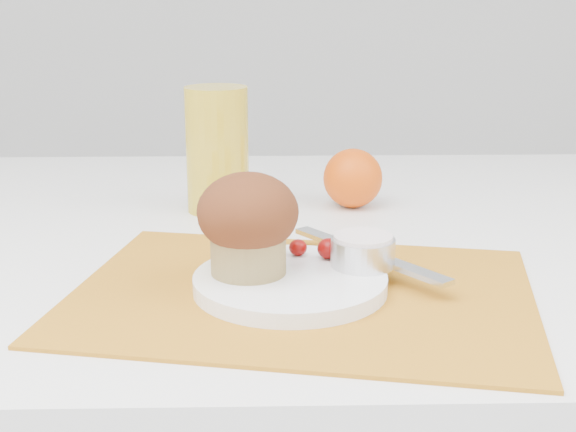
{
  "coord_description": "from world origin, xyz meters",
  "views": [
    {
      "loc": [
        0.02,
        -0.83,
        1.02
      ],
      "look_at": [
        0.03,
        -0.07,
        0.8
      ],
      "focal_mm": 50.0,
      "sensor_mm": 36.0,
      "label": 1
    }
  ],
  "objects_px": {
    "plate": "(290,283)",
    "juice_glass": "(217,150)",
    "muffin": "(248,221)",
    "orange": "(353,178)"
  },
  "relations": [
    {
      "from": "orange",
      "to": "juice_glass",
      "type": "distance_m",
      "value": 0.17
    },
    {
      "from": "plate",
      "to": "orange",
      "type": "xyz_separation_m",
      "value": [
        0.09,
        0.29,
        0.03
      ]
    },
    {
      "from": "plate",
      "to": "juice_glass",
      "type": "height_order",
      "value": "juice_glass"
    },
    {
      "from": "plate",
      "to": "juice_glass",
      "type": "distance_m",
      "value": 0.3
    },
    {
      "from": "plate",
      "to": "muffin",
      "type": "height_order",
      "value": "muffin"
    },
    {
      "from": "plate",
      "to": "muffin",
      "type": "bearing_deg",
      "value": 167.31
    },
    {
      "from": "plate",
      "to": "juice_glass",
      "type": "xyz_separation_m",
      "value": [
        -0.08,
        0.28,
        0.07
      ]
    },
    {
      "from": "plate",
      "to": "orange",
      "type": "relative_size",
      "value": 2.38
    },
    {
      "from": "orange",
      "to": "juice_glass",
      "type": "xyz_separation_m",
      "value": [
        -0.17,
        -0.01,
        0.04
      ]
    },
    {
      "from": "plate",
      "to": "juice_glass",
      "type": "relative_size",
      "value": 1.15
    }
  ]
}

